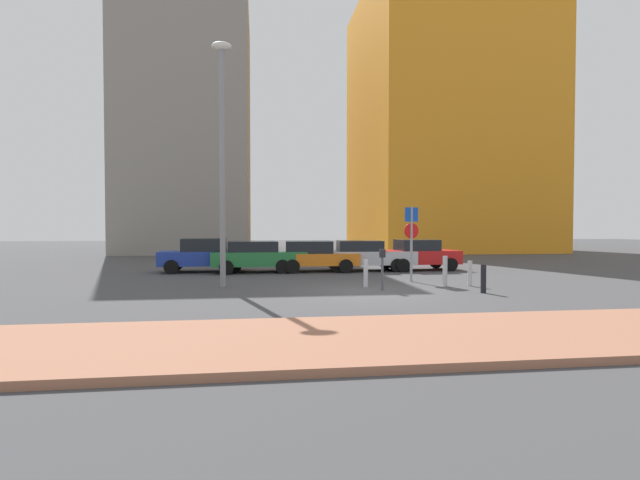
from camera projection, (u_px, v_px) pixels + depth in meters
ground_plane at (368, 291)px, 15.31m from camera, size 120.00×120.00×0.00m
sidewalk_brick at (453, 336)px, 8.67m from camera, size 40.00×3.70×0.14m
parked_car_blue at (205, 255)px, 21.87m from camera, size 4.16×2.07×1.57m
parked_car_green at (257, 256)px, 21.64m from camera, size 4.42×2.18×1.45m
parked_car_orange at (312, 256)px, 22.04m from camera, size 4.34×2.22×1.45m
parked_car_silver at (365, 255)px, 22.48m from camera, size 4.61×2.29×1.46m
parked_car_red at (417, 254)px, 22.80m from camera, size 3.96×2.06×1.49m
parking_sign_post at (411, 235)px, 17.92m from camera, size 0.60×0.13×2.89m
parking_meter at (382, 264)px, 15.45m from camera, size 0.18×0.14×1.38m
street_lamp at (222, 147)px, 16.24m from camera, size 0.70×0.36×8.55m
traffic_bollard_near at (483, 279)px, 14.86m from camera, size 0.17×0.17×0.92m
traffic_bollard_mid at (445, 271)px, 16.55m from camera, size 0.17×0.17×1.08m
traffic_bollard_far at (470, 273)px, 16.60m from camera, size 0.16×0.16×0.90m
traffic_bollard_edge at (366, 273)px, 16.37m from camera, size 0.16×0.16×0.97m
building_colorful_midrise at (442, 123)px, 43.64m from camera, size 15.09×16.36×23.78m
building_under_construction at (191, 127)px, 41.26m from camera, size 10.19×14.54×21.91m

